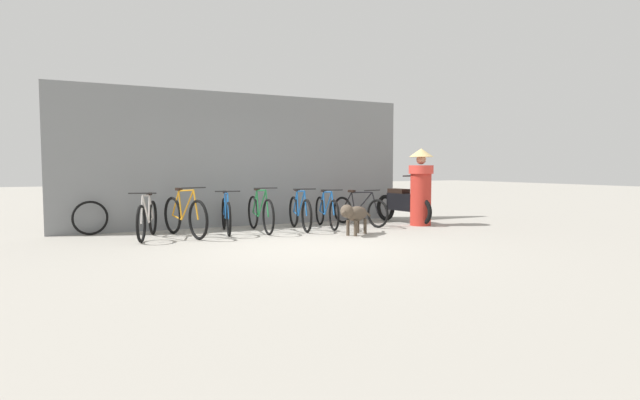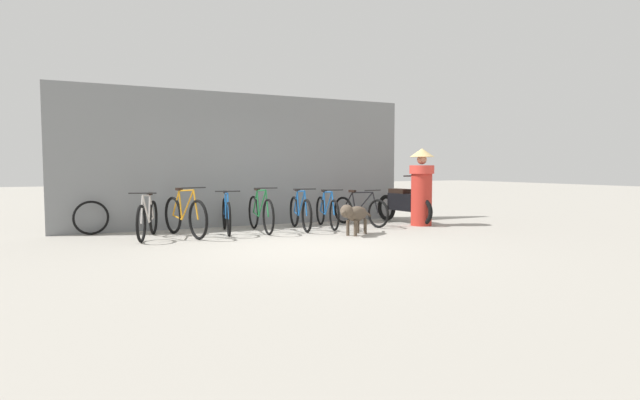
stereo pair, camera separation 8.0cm
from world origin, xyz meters
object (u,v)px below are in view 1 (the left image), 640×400
person_in_robes (421,185)px  bicycle_0 (147,219)px  bicycle_2 (226,215)px  motorcycle (403,204)px  stray_dog (355,214)px  bicycle_5 (327,212)px  bicycle_6 (359,211)px  bicycle_3 (260,213)px  bicycle_4 (300,213)px  spare_tire_left (90,218)px  bicycle_1 (185,216)px

person_in_robes → bicycle_0: bearing=-48.8°
bicycle_2 → person_in_robes: bearing=91.6°
motorcycle → stray_dog: (-2.00, -1.26, -0.04)m
bicycle_5 → bicycle_6: bearing=104.0°
bicycle_5 → stray_dog: size_ratio=1.64×
bicycle_3 → person_in_robes: bearing=84.2°
bicycle_4 → motorcycle: bearing=99.9°
stray_dog → person_in_robes: bearing=166.2°
bicycle_4 → stray_dog: (0.58, -1.20, 0.05)m
bicycle_0 → bicycle_3: size_ratio=0.93×
bicycle_4 → bicycle_6: (1.46, 0.10, -0.02)m
motorcycle → person_in_robes: size_ratio=1.10×
bicycle_2 → bicycle_6: bearing=98.9°
bicycle_0 → spare_tire_left: bearing=-117.2°
bicycle_0 → motorcycle: 5.51m
bicycle_0 → bicycle_4: bicycle_4 is taller
bicycle_0 → stray_dog: (3.51, -1.29, 0.05)m
bicycle_0 → person_in_robes: bearing=102.6°
bicycle_2 → bicycle_3: 0.66m
bicycle_4 → spare_tire_left: (-3.83, 1.00, -0.03)m
bicycle_2 → motorcycle: size_ratio=0.93×
motorcycle → person_in_robes: (0.08, -0.54, 0.44)m
bicycle_4 → bicycle_6: 1.46m
bicycle_2 → bicycle_5: bicycle_2 is taller
bicycle_0 → bicycle_2: size_ratio=0.94×
bicycle_3 → spare_tire_left: 3.15m
motorcycle → bicycle_3: bearing=-95.2°
bicycle_2 → person_in_robes: person_in_robes is taller
bicycle_0 → stray_dog: bicycle_0 is taller
bicycle_0 → stray_dog: 3.74m
motorcycle → person_in_robes: bearing=3.5°
motorcycle → spare_tire_left: motorcycle is taller
stray_dog → spare_tire_left: size_ratio=1.57×
bicycle_6 → spare_tire_left: bearing=-112.5°
bicycle_2 → bicycle_4: size_ratio=1.06×
bicycle_2 → bicycle_5: 2.11m
bicycle_3 → bicycle_4: size_ratio=1.07×
bicycle_1 → spare_tire_left: size_ratio=2.67×
bicycle_4 → bicycle_0: bearing=-83.2°
bicycle_4 → person_in_robes: 2.75m
bicycle_5 → spare_tire_left: (-4.46, 0.95, -0.02)m
bicycle_0 → motorcycle: size_ratio=0.88×
bicycle_4 → bicycle_5: bicycle_4 is taller
bicycle_1 → motorcycle: (4.87, 0.04, 0.07)m
bicycle_1 → person_in_robes: (4.95, -0.50, 0.50)m
bicycle_4 → bicycle_2: bearing=-89.4°
bicycle_0 → spare_tire_left: size_ratio=2.50×
stray_dog → bicycle_4: bearing=-97.0°
bicycle_0 → person_in_robes: person_in_robes is taller
bicycle_5 → person_in_robes: bearing=86.1°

